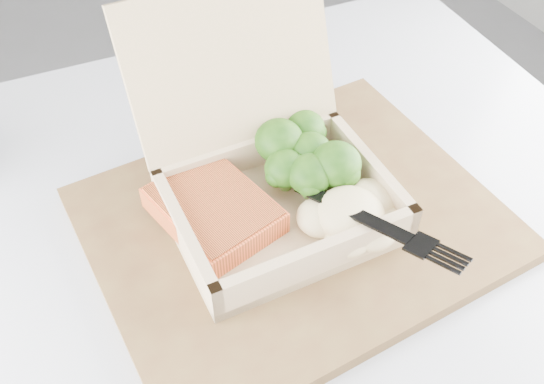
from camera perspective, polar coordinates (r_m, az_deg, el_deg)
name	(u,v)px	position (r m, az deg, el deg)	size (l,w,h in m)	color
serving_tray	(294,223)	(0.58, 2.09, -2.92)	(0.37, 0.30, 0.02)	brown
takeout_container	(265,163)	(0.56, -0.66, 2.78)	(0.20, 0.21, 0.18)	tan
salmon_fillet	(214,210)	(0.55, -5.50, -1.71)	(0.09, 0.11, 0.02)	#FF6531
broccoli_pile	(310,157)	(0.59, 3.58, 3.28)	(0.11, 0.11, 0.04)	#366717
mashed_potatoes	(350,213)	(0.55, 7.34, -2.01)	(0.10, 0.09, 0.03)	#D1C187
plastic_fork	(331,199)	(0.54, 5.60, -0.64)	(0.08, 0.17, 0.02)	black
receipt	(226,97)	(0.74, -4.33, 8.89)	(0.08, 0.15, 0.00)	white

